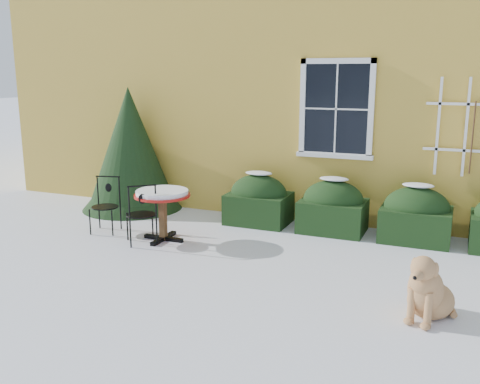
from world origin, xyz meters
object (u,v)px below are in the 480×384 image
at_px(dog, 427,292).
at_px(patio_chair_near, 142,214).
at_px(patio_chair_far, 106,205).
at_px(bistro_table, 162,199).
at_px(evergreen_shrub, 131,160).

bearing_deg(dog, patio_chair_near, -176.19).
distance_m(patio_chair_far, dog, 5.28).
distance_m(bistro_table, patio_chair_far, 1.13).
bearing_deg(evergreen_shrub, patio_chair_far, -71.87).
xyz_separation_m(bistro_table, patio_chair_far, (-1.11, 0.06, -0.22)).
xyz_separation_m(evergreen_shrub, dog, (5.58, -2.84, -0.62)).
xyz_separation_m(patio_chair_near, patio_chair_far, (-0.90, 0.32, -0.02)).
distance_m(bistro_table, patio_chair_near, 0.39).
relative_size(patio_chair_near, dog, 1.15).
relative_size(patio_chair_far, dog, 1.10).
distance_m(evergreen_shrub, patio_chair_near, 2.31).
xyz_separation_m(patio_chair_near, dog, (4.20, -1.04, -0.16)).
bearing_deg(bistro_table, patio_chair_far, 177.03).
relative_size(bistro_table, patio_chair_near, 0.91).
height_order(patio_chair_far, dog, patio_chair_far).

